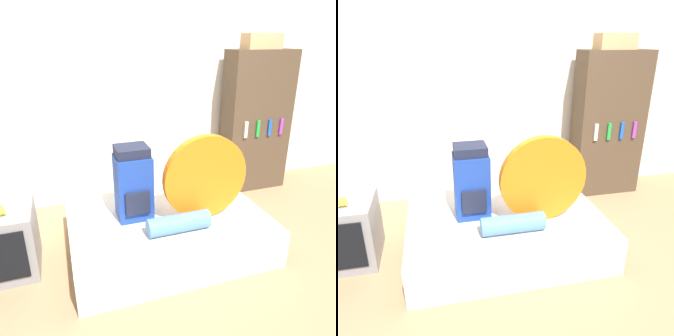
% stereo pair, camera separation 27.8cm
% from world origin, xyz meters
% --- Properties ---
extents(ground_plane, '(16.00, 16.00, 0.00)m').
position_xyz_m(ground_plane, '(0.00, 0.00, 0.00)').
color(ground_plane, '#997551').
extents(wall_back, '(8.00, 0.05, 2.60)m').
position_xyz_m(wall_back, '(0.00, 1.66, 1.30)').
color(wall_back, silver).
rests_on(wall_back, ground_plane).
extents(bed, '(1.72, 1.23, 0.33)m').
position_xyz_m(bed, '(-0.04, 0.47, 0.17)').
color(bed, silver).
rests_on(bed, ground_plane).
extents(backpack, '(0.30, 0.30, 0.65)m').
position_xyz_m(backpack, '(-0.32, 0.54, 0.65)').
color(backpack, navy).
rests_on(backpack, bed).
extents(tent_bag, '(0.75, 0.08, 0.75)m').
position_xyz_m(tent_bag, '(0.26, 0.34, 0.71)').
color(tent_bag, orange).
rests_on(tent_bag, bed).
extents(sleeping_roll, '(0.52, 0.15, 0.15)m').
position_xyz_m(sleeping_roll, '(-0.04, 0.17, 0.41)').
color(sleeping_roll, teal).
rests_on(sleeping_roll, bed).
extents(bookshelf, '(0.81, 0.35, 1.69)m').
position_xyz_m(bookshelf, '(1.43, 1.39, 0.84)').
color(bookshelf, '#473828').
rests_on(bookshelf, ground_plane).
extents(cardboard_box, '(0.42, 0.21, 0.17)m').
position_xyz_m(cardboard_box, '(1.39, 1.38, 1.77)').
color(cardboard_box, tan).
rests_on(cardboard_box, bookshelf).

